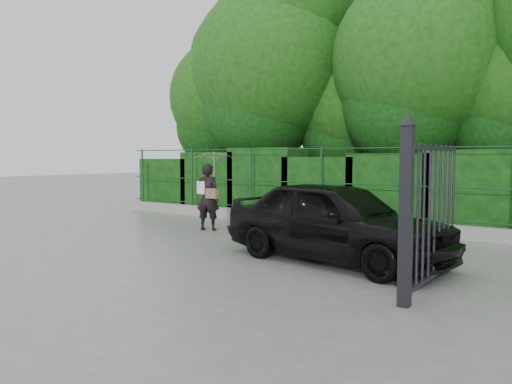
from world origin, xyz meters
The scene contains 8 objects.
ground centered at (0.00, 0.00, 0.00)m, with size 80.00×80.00×0.00m, color gray.
kerb centered at (0.00, 4.50, 0.15)m, with size 14.00×0.25×0.30m, color #9E9E99.
fence centered at (0.22, 4.50, 1.20)m, with size 14.13×0.06×1.80m.
hedge centered at (0.07, 5.50, 0.97)m, with size 14.20×1.20×2.11m.
trees centered at (1.14, 7.74, 4.62)m, with size 17.10×6.15×8.08m.
gate centered at (4.60, -0.72, 1.19)m, with size 0.22×2.33×2.36m.
woman centered at (-1.49, 2.29, 1.30)m, with size 0.98×0.96×1.98m.
car centered at (2.71, 0.70, 0.72)m, with size 1.70×4.23×1.44m, color black.
Camera 1 is at (6.61, -7.13, 1.82)m, focal length 35.00 mm.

